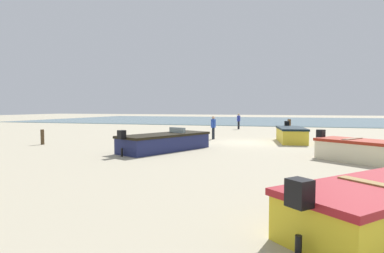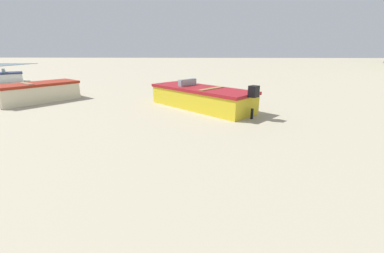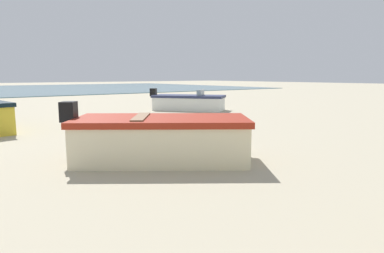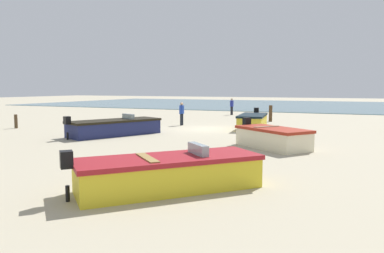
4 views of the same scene
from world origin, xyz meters
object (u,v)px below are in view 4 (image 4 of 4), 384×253
Objects in this scene: boat_navy_4 at (115,127)px; beach_walker_distant at (182,112)px; boat_cream_1 at (272,138)px; mooring_post_mid_beach at (16,121)px; mooring_post_near_water at (271,113)px; boat_yellow_0 at (169,173)px; boat_yellow_2 at (253,122)px; beach_walker_foreground at (232,105)px.

boat_navy_4 is 6.60m from beach_walker_distant.
boat_cream_1 reaches higher than mooring_post_mid_beach.
boat_navy_4 is at bearing 63.06° from mooring_post_near_water.
boat_yellow_0 is 14.90m from boat_yellow_2.
boat_cream_1 is 10.78m from beach_walker_distant.
boat_navy_4 is at bearing -58.61° from boat_cream_1.
boat_cream_1 is 0.68× the size of boat_navy_4.
mooring_post_near_water is (0.12, -5.86, 0.15)m from boat_yellow_2.
boat_yellow_0 is 1.09× the size of boat_yellow_2.
beach_walker_distant is (-1.02, -6.50, 0.51)m from boat_navy_4.
boat_navy_4 is at bearing 172.76° from beach_walker_distant.
beach_walker_foreground is at bearing 1.13° from beach_walker_distant.
boat_yellow_2 is at bearing -158.08° from mooring_post_mid_beach.
boat_yellow_2 is 3.35× the size of mooring_post_near_water.
mooring_post_near_water reaches higher than mooring_post_mid_beach.
beach_walker_distant reaches higher than boat_yellow_0.
beach_walker_distant reaches higher than boat_yellow_2.
boat_navy_4 is at bearing 36.73° from boat_yellow_2.
boat_yellow_2 is 5.23m from beach_walker_distant.
boat_yellow_2 reaches higher than mooring_post_mid_beach.
boat_cream_1 is 2.92× the size of mooring_post_near_water.
mooring_post_mid_beach is (14.13, 11.59, -0.19)m from mooring_post_near_water.
beach_walker_foreground is at bearing 110.74° from boat_navy_4.
boat_yellow_0 is at bearing -153.89° from beach_walker_distant.
beach_walker_foreground is (-9.16, -17.13, 0.50)m from mooring_post_mid_beach.
boat_navy_4 is (8.93, -0.80, -0.01)m from boat_cream_1.
mooring_post_near_water is 0.79× the size of beach_walker_foreground.
boat_navy_4 is 3.36× the size of beach_walker_distant.
boat_yellow_0 is 20.74m from mooring_post_near_water.
beach_walker_foreground reaches higher than boat_cream_1.
beach_walker_foreground is (4.97, -5.54, 0.32)m from mooring_post_near_water.
boat_yellow_0 is 27.07m from beach_walker_foreground.
boat_cream_1 is 2.29× the size of beach_walker_foreground.
boat_yellow_2 is 0.78× the size of boat_navy_4.
mooring_post_near_water is (1.83, -20.66, 0.19)m from boat_yellow_0.
boat_cream_1 is at bearing 103.60° from boat_yellow_2.
mooring_post_near_water is at bearing -130.93° from boat_cream_1.
beach_walker_distant reaches higher than mooring_post_near_water.
beach_walker_distant reaches higher than boat_navy_4.
boat_yellow_2 is 2.63× the size of beach_walker_foreground.
beach_walker_foreground reaches higher than mooring_post_mid_beach.
boat_cream_1 is at bearing 125.11° from boat_yellow_0.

